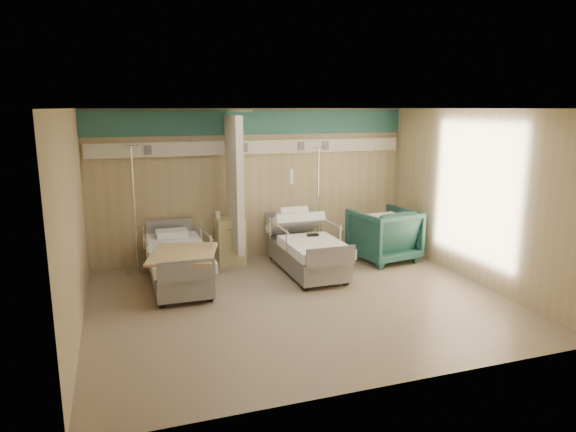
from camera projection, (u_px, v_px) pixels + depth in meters
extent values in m
cube|color=#856E5C|center=(299.00, 302.00, 7.59)|extent=(6.00, 5.00, 0.00)
cube|color=tan|center=(254.00, 184.00, 9.61)|extent=(6.00, 0.04, 2.80)
cube|color=tan|center=(388.00, 256.00, 4.98)|extent=(6.00, 0.04, 2.80)
cube|color=tan|center=(73.00, 224.00, 6.36)|extent=(0.04, 5.00, 2.80)
cube|color=tan|center=(475.00, 197.00, 8.24)|extent=(0.04, 5.00, 2.80)
cube|color=silver|center=(300.00, 108.00, 7.01)|extent=(6.00, 5.00, 0.04)
cube|color=#2A645E|center=(254.00, 122.00, 9.36)|extent=(6.00, 0.04, 0.45)
cube|color=beige|center=(254.00, 147.00, 9.42)|extent=(5.88, 0.08, 0.25)
cylinder|color=silver|center=(238.00, 111.00, 8.34)|extent=(0.03, 1.80, 0.03)
cube|color=beige|center=(234.00, 184.00, 8.92)|extent=(0.12, 0.90, 2.35)
cube|color=#CABE7E|center=(230.00, 241.00, 9.36)|extent=(0.50, 0.48, 0.85)
imported|color=#1C4740|center=(384.00, 235.00, 9.55)|extent=(1.22, 1.24, 0.98)
cube|color=silver|center=(386.00, 207.00, 9.43)|extent=(0.62, 0.56, 0.07)
cylinder|color=silver|center=(317.00, 257.00, 9.80)|extent=(0.38, 0.38, 0.03)
cylinder|color=silver|center=(318.00, 204.00, 9.59)|extent=(0.03, 0.03, 2.09)
cylinder|color=silver|center=(319.00, 148.00, 9.37)|extent=(0.25, 0.03, 0.03)
cylinder|color=silver|center=(138.00, 271.00, 8.97)|extent=(0.39, 0.39, 0.03)
cylinder|color=silver|center=(135.00, 211.00, 8.75)|extent=(0.03, 0.03, 2.18)
cylinder|color=silver|center=(131.00, 146.00, 8.52)|extent=(0.26, 0.03, 0.03)
cube|color=black|center=(313.00, 235.00, 8.88)|extent=(0.20, 0.10, 0.04)
cube|color=tan|center=(183.00, 254.00, 7.74)|extent=(1.22, 1.39, 0.04)
cube|color=black|center=(235.00, 214.00, 9.39)|extent=(0.26, 0.22, 0.12)
cylinder|color=white|center=(218.00, 215.00, 9.25)|extent=(0.10, 0.10, 0.13)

